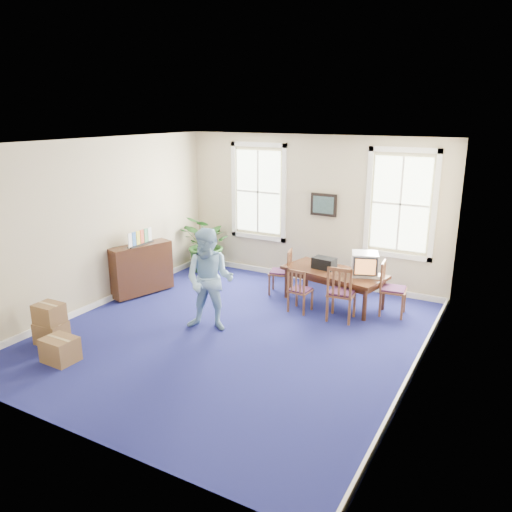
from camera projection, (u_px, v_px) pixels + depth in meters
The scene contains 25 objects.
floor at pixel (234, 334), 8.52m from camera, with size 6.50×6.50×0.00m, color navy.
ceiling at pixel (231, 143), 7.63m from camera, with size 6.50×6.50×0.00m, color white.
wall_back at pixel (311, 210), 10.80m from camera, with size 6.50×6.50×0.00m, color #BCAC89.
wall_front at pixel (74, 311), 5.35m from camera, with size 6.50×6.50×0.00m, color #BCAC89.
wall_left at pixel (98, 224), 9.47m from camera, with size 6.50×6.50×0.00m, color #BCAC89.
wall_right at pixel (423, 271), 6.68m from camera, with size 6.50×6.50×0.00m, color #BCAC89.
baseboard_back at pixel (309, 278), 11.21m from camera, with size 6.00×0.04×0.12m, color white.
baseboard_left at pixel (106, 300), 9.89m from camera, with size 0.04×6.50×0.12m, color white.
baseboard_right at pixel (411, 373), 7.12m from camera, with size 0.04×6.50×0.12m, color white.
window_left at pixel (258, 192), 11.31m from camera, with size 1.40×0.12×2.20m, color white, non-canonical shape.
window_right at pixel (401, 204), 9.82m from camera, with size 1.40×0.12×2.20m, color white, non-canonical shape.
wall_picture at pixel (324, 205), 10.58m from camera, with size 0.58×0.06×0.48m, color black, non-canonical shape.
conference_table at pixel (333, 287), 9.79m from camera, with size 1.98×0.90×0.67m, color #402112, non-canonical shape.
crt_tv at pixel (365, 264), 9.40m from camera, with size 0.48×0.52×0.43m, color #B7B7BC, non-canonical shape.
game_console at pixel (377, 276), 9.29m from camera, with size 0.18×0.23×0.06m, color white.
equipment_bag at pixel (324, 263), 9.81m from camera, with size 0.44×0.29×0.22m, color black.
chair_near_left at pixel (300, 290), 9.39m from camera, with size 0.39×0.39×0.86m, color brown, non-canonical shape.
chair_near_right at pixel (342, 292), 8.99m from camera, with size 0.47×0.47×1.04m, color brown, non-canonical shape.
chair_end_left at pixel (280, 272), 10.30m from camera, with size 0.42×0.42×0.94m, color brown, non-canonical shape.
chair_end_right at pixel (394, 289), 9.20m from camera, with size 0.45×0.45×1.01m, color brown, non-canonical shape.
man at pixel (210, 280), 8.48m from camera, with size 0.88×0.68×1.79m, color #88B3D6.
credenza at pixel (142, 270), 10.25m from camera, with size 0.37×1.30×1.02m, color #402112.
brochure_rack at pixel (140, 239), 10.06m from camera, with size 0.13×0.72×0.32m, color #99999E, non-canonical shape.
potted_plant at pixel (208, 244), 11.65m from camera, with size 1.23×1.07×1.37m, color #255420.
cardboard_boxes at pixel (62, 323), 8.09m from camera, with size 1.26×1.26×0.72m, color brown, non-canonical shape.
Camera 1 is at (4.12, -6.64, 3.66)m, focal length 35.00 mm.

